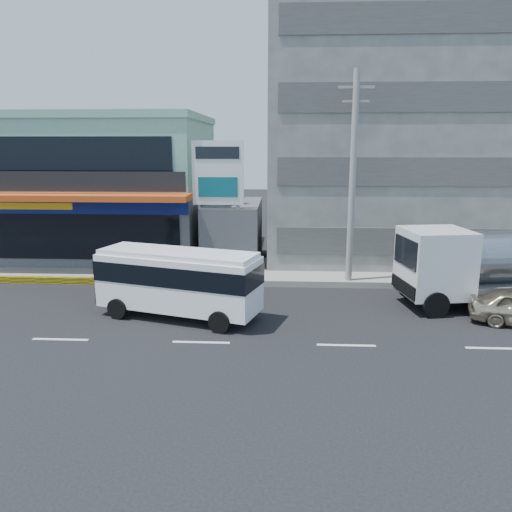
{
  "coord_description": "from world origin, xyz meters",
  "views": [
    {
      "loc": [
        2.75,
        -16.09,
        6.73
      ],
      "look_at": [
        1.7,
        3.99,
        2.2
      ],
      "focal_mm": 35.0,
      "sensor_mm": 36.0,
      "label": 1
    }
  ],
  "objects_px": {
    "satellite_dish": "(232,203)",
    "tanker_truck": "(494,265)",
    "minibus": "(178,278)",
    "shop_building": "(106,190)",
    "motorcycle_rider": "(128,281)",
    "billboard": "(218,180)",
    "utility_pole_near": "(353,179)",
    "concrete_building": "(404,139)"
  },
  "relations": [
    {
      "from": "satellite_dish",
      "to": "utility_pole_near",
      "type": "xyz_separation_m",
      "value": [
        6.0,
        -3.6,
        1.57
      ]
    },
    {
      "from": "utility_pole_near",
      "to": "tanker_truck",
      "type": "xyz_separation_m",
      "value": [
        5.64,
        -2.7,
        -3.37
      ]
    },
    {
      "from": "billboard",
      "to": "minibus",
      "type": "height_order",
      "value": "billboard"
    },
    {
      "from": "shop_building",
      "to": "billboard",
      "type": "bearing_deg",
      "value": -32.32
    },
    {
      "from": "concrete_building",
      "to": "motorcycle_rider",
      "type": "height_order",
      "value": "concrete_building"
    },
    {
      "from": "shop_building",
      "to": "tanker_truck",
      "type": "distance_m",
      "value": 21.82
    },
    {
      "from": "shop_building",
      "to": "utility_pole_near",
      "type": "distance_m",
      "value": 15.5
    },
    {
      "from": "tanker_truck",
      "to": "motorcycle_rider",
      "type": "height_order",
      "value": "tanker_truck"
    },
    {
      "from": "billboard",
      "to": "minibus",
      "type": "distance_m",
      "value": 7.47
    },
    {
      "from": "billboard",
      "to": "satellite_dish",
      "type": "bearing_deg",
      "value": 74.48
    },
    {
      "from": "satellite_dish",
      "to": "tanker_truck",
      "type": "height_order",
      "value": "satellite_dish"
    },
    {
      "from": "utility_pole_near",
      "to": "satellite_dish",
      "type": "bearing_deg",
      "value": 149.04
    },
    {
      "from": "shop_building",
      "to": "billboard",
      "type": "distance_m",
      "value": 8.92
    },
    {
      "from": "utility_pole_near",
      "to": "tanker_truck",
      "type": "height_order",
      "value": "utility_pole_near"
    },
    {
      "from": "minibus",
      "to": "tanker_truck",
      "type": "relative_size",
      "value": 0.77
    },
    {
      "from": "satellite_dish",
      "to": "tanker_truck",
      "type": "distance_m",
      "value": 13.36
    },
    {
      "from": "utility_pole_near",
      "to": "shop_building",
      "type": "bearing_deg",
      "value": 154.94
    },
    {
      "from": "utility_pole_near",
      "to": "motorcycle_rider",
      "type": "height_order",
      "value": "utility_pole_near"
    },
    {
      "from": "utility_pole_near",
      "to": "minibus",
      "type": "relative_size",
      "value": 1.48
    },
    {
      "from": "satellite_dish",
      "to": "motorcycle_rider",
      "type": "bearing_deg",
      "value": -122.69
    },
    {
      "from": "tanker_truck",
      "to": "satellite_dish",
      "type": "bearing_deg",
      "value": 151.58
    },
    {
      "from": "utility_pole_near",
      "to": "motorcycle_rider",
      "type": "bearing_deg",
      "value": -165.25
    },
    {
      "from": "utility_pole_near",
      "to": "tanker_truck",
      "type": "distance_m",
      "value": 7.1
    },
    {
      "from": "billboard",
      "to": "tanker_truck",
      "type": "relative_size",
      "value": 0.79
    },
    {
      "from": "shop_building",
      "to": "motorcycle_rider",
      "type": "bearing_deg",
      "value": -66.45
    },
    {
      "from": "billboard",
      "to": "tanker_truck",
      "type": "height_order",
      "value": "billboard"
    },
    {
      "from": "minibus",
      "to": "shop_building",
      "type": "bearing_deg",
      "value": 120.57
    },
    {
      "from": "utility_pole_near",
      "to": "tanker_truck",
      "type": "bearing_deg",
      "value": -25.57
    },
    {
      "from": "satellite_dish",
      "to": "utility_pole_near",
      "type": "height_order",
      "value": "utility_pole_near"
    },
    {
      "from": "shop_building",
      "to": "billboard",
      "type": "relative_size",
      "value": 1.8
    },
    {
      "from": "shop_building",
      "to": "billboard",
      "type": "height_order",
      "value": "shop_building"
    },
    {
      "from": "minibus",
      "to": "motorcycle_rider",
      "type": "relative_size",
      "value": 2.67
    },
    {
      "from": "shop_building",
      "to": "satellite_dish",
      "type": "bearing_deg",
      "value": -20.21
    },
    {
      "from": "satellite_dish",
      "to": "utility_pole_near",
      "type": "relative_size",
      "value": 0.15
    },
    {
      "from": "shop_building",
      "to": "minibus",
      "type": "height_order",
      "value": "shop_building"
    },
    {
      "from": "satellite_dish",
      "to": "minibus",
      "type": "xyz_separation_m",
      "value": [
        -1.27,
        -8.45,
        -1.97
      ]
    },
    {
      "from": "satellite_dish",
      "to": "concrete_building",
      "type": "bearing_deg",
      "value": 21.8
    },
    {
      "from": "concrete_building",
      "to": "tanker_truck",
      "type": "height_order",
      "value": "concrete_building"
    },
    {
      "from": "satellite_dish",
      "to": "motorcycle_rider",
      "type": "relative_size",
      "value": 0.59
    },
    {
      "from": "utility_pole_near",
      "to": "minibus",
      "type": "height_order",
      "value": "utility_pole_near"
    },
    {
      "from": "satellite_dish",
      "to": "motorcycle_rider",
      "type": "distance_m",
      "value": 7.9
    },
    {
      "from": "shop_building",
      "to": "minibus",
      "type": "xyz_separation_m",
      "value": [
        6.73,
        -11.39,
        -2.39
      ]
    }
  ]
}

